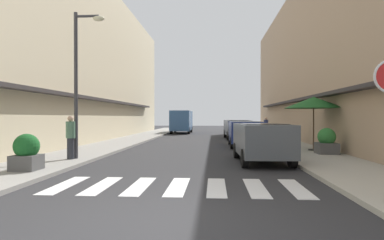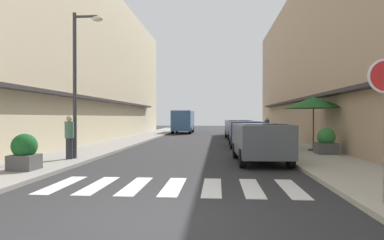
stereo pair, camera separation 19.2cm
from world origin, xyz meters
name	(u,v)px [view 1 (the left image)]	position (x,y,z in m)	size (l,w,h in m)	color
ground_plane	(200,144)	(0.00, 15.66, 0.00)	(86.10, 86.10, 0.00)	#2B2B2D
sidewalk_left	(121,142)	(-5.13, 15.66, 0.06)	(2.81, 54.79, 0.12)	gray
sidewalk_right	(282,143)	(5.13, 15.66, 0.06)	(2.81, 54.79, 0.12)	#ADA899
building_row_left	(69,61)	(-9.03, 16.61, 5.56)	(5.50, 37.22, 11.13)	beige
building_row_right	(340,59)	(9.03, 16.61, 5.45)	(5.50, 37.22, 10.91)	tan
crosswalk	(178,187)	(0.00, 2.70, 0.01)	(6.15, 2.20, 0.01)	silver
parked_car_near	(262,138)	(2.67, 7.16, 0.92)	(1.93, 4.06, 1.47)	#4C5156
parked_car_mid	(245,131)	(2.67, 13.74, 0.92)	(1.84, 4.38, 1.47)	navy
parked_car_far	(237,127)	(2.67, 20.59, 0.92)	(1.97, 4.40, 1.47)	#4C5156
delivery_van	(182,120)	(-2.52, 29.23, 1.41)	(2.02, 5.41, 2.37)	#33598C
street_lamp	(80,70)	(-4.23, 7.01, 3.53)	(1.19, 0.28, 5.61)	#38383D
cafe_umbrella	(314,103)	(5.64, 10.78, 2.40)	(2.77, 2.77, 2.56)	#262626
planter_corner	(27,152)	(-4.74, 4.20, 0.65)	(0.75, 0.75, 1.09)	#4C4C4C
planter_midblock	(327,142)	(5.76, 9.30, 0.64)	(0.85, 0.85, 1.12)	#4C4C4C
planter_far	(287,135)	(5.35, 15.07, 0.61)	(0.78, 0.78, 1.06)	gray
pedestrian_walking_near	(71,136)	(-4.54, 6.79, 0.98)	(0.34, 0.34, 1.64)	#282B33
pedestrian_walking_far	(266,127)	(4.79, 19.76, 0.95)	(0.34, 0.34, 1.58)	#282B33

